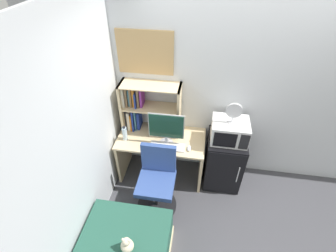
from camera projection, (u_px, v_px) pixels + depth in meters
name	position (u px, v px, depth m)	size (l,w,h in m)	color
wall_back	(270.00, 98.00, 3.06)	(6.40, 0.04, 2.60)	silver
wall_left	(56.00, 179.00, 2.06)	(0.04, 4.40, 2.60)	silver
desk	(161.00, 150.00, 3.47)	(1.20, 0.62, 0.73)	beige
hutch_bookshelf	(142.00, 106.00, 3.26)	(0.79, 0.30, 0.72)	beige
monitor	(166.00, 128.00, 3.08)	(0.46, 0.19, 0.48)	#B7B7BC
keyboard	(167.00, 146.00, 3.19)	(0.46, 0.16, 0.02)	silver
computer_mouse	(189.00, 148.00, 3.15)	(0.06, 0.11, 0.04)	silver
water_bottle	(125.00, 133.00, 3.25)	(0.06, 0.06, 0.22)	silver
mini_fridge	(223.00, 160.00, 3.45)	(0.50, 0.55, 0.81)	black
microwave	(230.00, 131.00, 3.10)	(0.46, 0.39, 0.28)	silver
desk_fan	(234.00, 112.00, 2.91)	(0.20, 0.11, 0.28)	silver
desk_chair	(157.00, 183.00, 3.12)	(0.53, 0.53, 0.94)	black
teddy_bear	(127.00, 245.00, 2.35)	(0.13, 0.13, 0.20)	beige
wall_corkboard	(145.00, 53.00, 2.91)	(0.70, 0.02, 0.54)	tan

